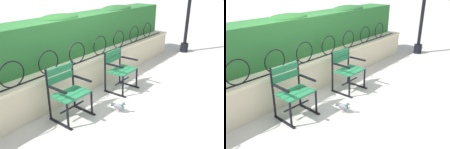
# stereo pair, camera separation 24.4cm
# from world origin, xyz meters

# --- Properties ---
(ground_plane) EXTENTS (60.00, 60.00, 0.00)m
(ground_plane) POSITION_xyz_m (0.00, 0.00, 0.00)
(ground_plane) COLOR #BCB7AD
(stone_wall) EXTENTS (7.21, 0.41, 0.65)m
(stone_wall) POSITION_xyz_m (0.00, 0.92, 0.33)
(stone_wall) COLOR beige
(stone_wall) RESTS_ON ground
(iron_arch_fence) EXTENTS (6.67, 0.02, 0.42)m
(iron_arch_fence) POSITION_xyz_m (-0.13, 0.84, 0.84)
(iron_arch_fence) COLOR black
(iron_arch_fence) RESTS_ON stone_wall
(hedge_row) EXTENTS (7.06, 0.68, 0.89)m
(hedge_row) POSITION_xyz_m (0.00, 1.43, 1.08)
(hedge_row) COLOR #2D7033
(hedge_row) RESTS_ON stone_wall
(park_chair_left) EXTENTS (0.59, 0.53, 0.89)m
(park_chair_left) POSITION_xyz_m (-0.85, 0.38, 0.47)
(park_chair_left) COLOR #237547
(park_chair_left) RESTS_ON ground
(park_chair_right) EXTENTS (0.59, 0.54, 0.83)m
(park_chair_right) POSITION_xyz_m (0.53, 0.32, 0.46)
(park_chair_right) COLOR #237547
(park_chair_right) RESTS_ON ground
(pigeon_near_chairs) EXTENTS (0.11, 0.29, 0.22)m
(pigeon_near_chairs) POSITION_xyz_m (-0.25, -0.22, 0.11)
(pigeon_near_chairs) COLOR slate
(pigeon_near_chairs) RESTS_ON ground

